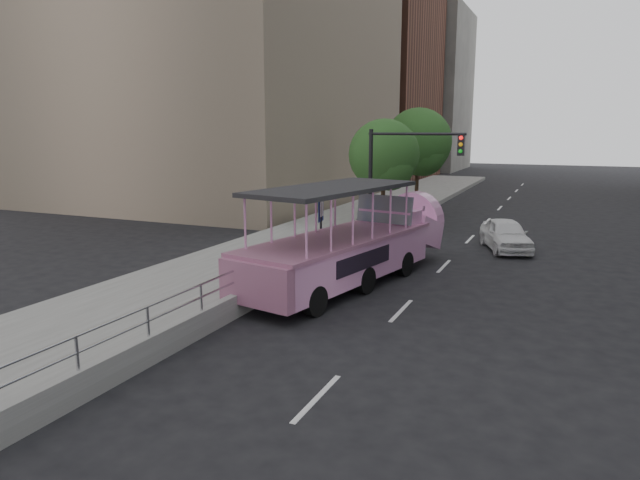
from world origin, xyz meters
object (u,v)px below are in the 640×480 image
(duck_boat, at_px, (355,245))
(car, at_px, (506,235))
(traffic_signal, at_px, (397,169))
(street_tree_far, at_px, (419,145))
(parking_sign, at_px, (321,225))
(street_tree_near, at_px, (385,157))

(duck_boat, xyz_separation_m, car, (4.22, 7.50, -0.58))
(traffic_signal, bearing_deg, street_tree_far, 98.43)
(parking_sign, relative_size, traffic_signal, 0.55)
(duck_boat, bearing_deg, street_tree_far, 96.32)
(street_tree_near, distance_m, street_tree_far, 6.02)
(car, relative_size, street_tree_near, 0.70)
(traffic_signal, bearing_deg, duck_boat, -87.10)
(car, bearing_deg, duck_boat, -139.96)
(duck_boat, relative_size, street_tree_far, 1.63)
(car, bearing_deg, street_tree_near, 142.84)
(car, height_order, street_tree_far, street_tree_far)
(car, distance_m, street_tree_near, 7.10)
(traffic_signal, bearing_deg, car, 19.66)
(street_tree_near, bearing_deg, parking_sign, -87.59)
(car, distance_m, parking_sign, 9.10)
(duck_boat, xyz_separation_m, street_tree_far, (-1.70, 15.31, 3.04))
(street_tree_near, bearing_deg, traffic_signal, -65.02)
(parking_sign, height_order, traffic_signal, traffic_signal)
(parking_sign, xyz_separation_m, traffic_signal, (1.23, 5.36, 1.72))
(traffic_signal, height_order, street_tree_far, street_tree_far)
(street_tree_near, xyz_separation_m, street_tree_far, (0.20, 6.00, 0.49))
(duck_boat, bearing_deg, car, 60.64)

